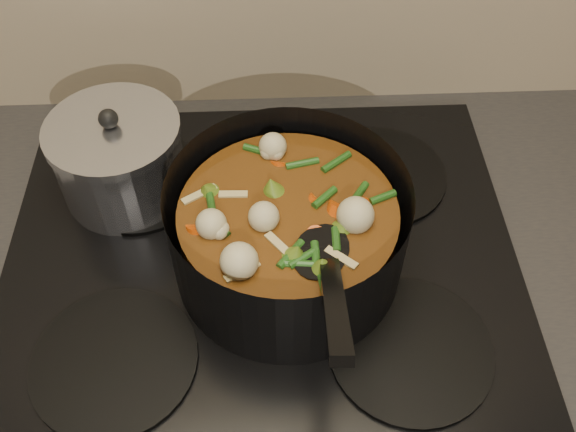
{
  "coord_description": "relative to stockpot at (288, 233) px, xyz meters",
  "views": [
    {
      "loc": [
        0.01,
        1.48,
        1.56
      ],
      "look_at": [
        0.03,
        1.92,
        1.02
      ],
      "focal_mm": 40.0,
      "sensor_mm": 36.0,
      "label": 1
    }
  ],
  "objects": [
    {
      "name": "saucepan",
      "position": [
        -0.21,
        0.13,
        -0.01
      ],
      "size": [
        0.17,
        0.17,
        0.14
      ],
      "rotation": [
        0.0,
        0.0,
        0.16
      ],
      "color": "silver",
      "rests_on": "stovetop"
    },
    {
      "name": "counter",
      "position": [
        -0.03,
        0.01,
        -0.53
      ],
      "size": [
        2.64,
        0.64,
        0.91
      ],
      "color": "brown",
      "rests_on": "ground"
    },
    {
      "name": "stovetop",
      "position": [
        -0.03,
        0.01,
        -0.07
      ],
      "size": [
        0.62,
        0.54,
        0.03
      ],
      "color": "black",
      "rests_on": "counter"
    },
    {
      "name": "stockpot",
      "position": [
        0.0,
        0.0,
        0.0
      ],
      "size": [
        0.32,
        0.39,
        0.2
      ],
      "rotation": [
        0.0,
        0.0,
        -0.24
      ],
      "color": "black",
      "rests_on": "stovetop"
    }
  ]
}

